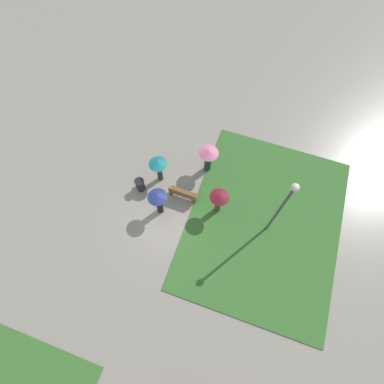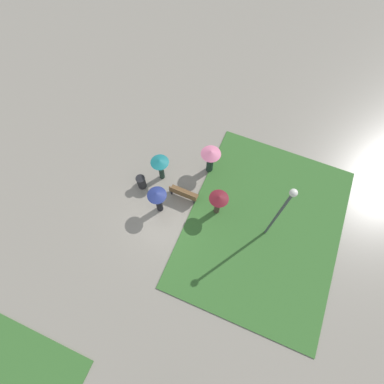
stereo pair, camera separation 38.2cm
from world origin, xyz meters
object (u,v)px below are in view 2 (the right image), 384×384
at_px(crowd_person_pink, 211,157).
at_px(crowd_person_navy, 158,198).
at_px(lamp_post, 281,210).
at_px(crowd_person_teal, 160,165).
at_px(crowd_person_maroon, 218,201).
at_px(park_bench, 183,194).
at_px(trash_bin, 141,182).

bearing_deg(crowd_person_pink, crowd_person_navy, 89.47).
xyz_separation_m(lamp_post, crowd_person_pink, (3.98, -2.34, -1.79)).
height_order(lamp_post, crowd_person_teal, lamp_post).
height_order(crowd_person_navy, crowd_person_pink, crowd_person_navy).
bearing_deg(crowd_person_teal, crowd_person_maroon, 55.97).
bearing_deg(crowd_person_navy, lamp_post, 3.35).
relative_size(park_bench, crowd_person_navy, 0.78).
bearing_deg(trash_bin, crowd_person_maroon, -177.90).
relative_size(park_bench, lamp_post, 0.31).
bearing_deg(crowd_person_teal, crowd_person_navy, 0.23).
xyz_separation_m(park_bench, crowd_person_navy, (0.88, 1.10, 0.92)).
bearing_deg(crowd_person_maroon, lamp_post, -174.71).
relative_size(crowd_person_navy, crowd_person_pink, 1.04).
bearing_deg(crowd_person_teal, crowd_person_pink, 101.16).
xyz_separation_m(trash_bin, crowd_person_pink, (-3.02, -2.38, 0.89)).
bearing_deg(park_bench, lamp_post, 178.62).
bearing_deg(lamp_post, crowd_person_pink, -30.45).
bearing_deg(park_bench, crowd_person_pink, -105.91).
bearing_deg(crowd_person_navy, crowd_person_pink, 58.80).
relative_size(crowd_person_navy, crowd_person_maroon, 1.03).
relative_size(park_bench, trash_bin, 1.72).
xyz_separation_m(lamp_post, crowd_person_maroon, (2.71, -0.12, -1.73)).
height_order(trash_bin, crowd_person_maroon, crowd_person_maroon).
bearing_deg(crowd_person_teal, park_bench, 45.04).
bearing_deg(crowd_person_navy, trash_bin, 144.34).
height_order(park_bench, crowd_person_maroon, crowd_person_maroon).
xyz_separation_m(crowd_person_navy, crowd_person_maroon, (-2.81, -1.01, 0.01)).
bearing_deg(trash_bin, crowd_person_pink, -141.71).
distance_m(crowd_person_pink, crowd_person_teal, 2.67).
bearing_deg(crowd_person_maroon, park_bench, 5.14).
bearing_deg(lamp_post, crowd_person_teal, -8.20).
distance_m(trash_bin, crowd_person_navy, 1.95).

